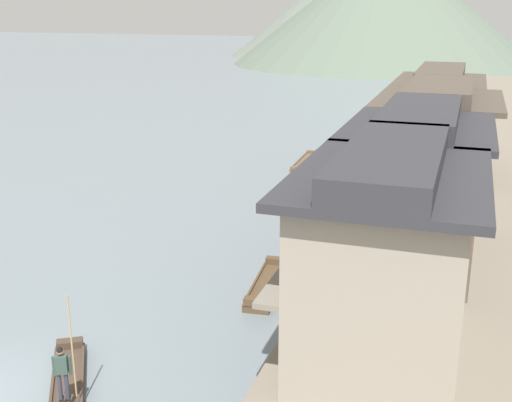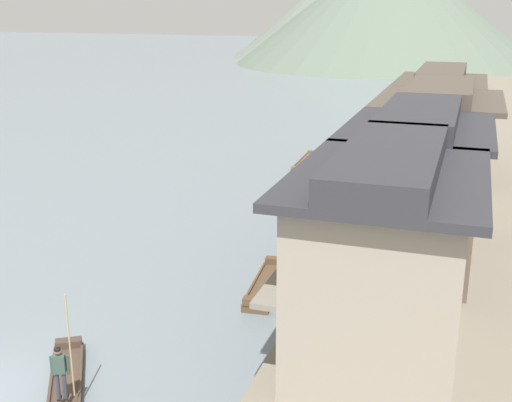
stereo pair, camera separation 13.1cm
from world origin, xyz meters
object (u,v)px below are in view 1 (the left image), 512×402
(boat_foreground_poled, at_px, (68,385))
(boat_moored_far, at_px, (267,285))
(house_waterfront_nearest, at_px, (386,255))
(house_waterfront_narrow, at_px, (437,119))
(boat_moored_second, at_px, (399,112))
(house_waterfront_tall, at_px, (435,147))
(boatman_person, at_px, (62,367))
(house_waterfront_second, at_px, (415,188))
(boat_moored_nearest, at_px, (305,162))
(boat_moored_third, at_px, (391,129))
(boat_midriver_drifting, at_px, (371,149))

(boat_foreground_poled, height_order, boat_moored_far, boat_moored_far)
(house_waterfront_nearest, distance_m, house_waterfront_narrow, 23.39)
(boat_moored_second, distance_m, house_waterfront_tall, 33.97)
(boatman_person, bearing_deg, house_waterfront_nearest, 31.29)
(house_waterfront_second, bearing_deg, house_waterfront_nearest, -90.95)
(boat_moored_nearest, height_order, boat_moored_far, boat_moored_far)
(boat_moored_nearest, relative_size, boat_moored_far, 1.25)
(boat_moored_nearest, distance_m, house_waterfront_nearest, 26.89)
(boatman_person, distance_m, boat_moored_third, 44.20)
(boat_moored_nearest, distance_m, house_waterfront_tall, 13.95)
(house_waterfront_nearest, distance_m, house_waterfront_second, 7.37)
(house_waterfront_second, distance_m, house_waterfront_narrow, 16.01)
(house_waterfront_second, bearing_deg, boat_moored_far, -152.06)
(boat_foreground_poled, xyz_separation_m, house_waterfront_tall, (8.79, 18.94, 3.71))
(boat_foreground_poled, distance_m, boat_moored_second, 52.41)
(house_waterfront_nearest, bearing_deg, boat_foreground_poled, -156.42)
(boat_moored_far, distance_m, house_waterfront_nearest, 7.77)
(house_waterfront_second, bearing_deg, boat_foreground_poled, -127.69)
(house_waterfront_second, bearing_deg, house_waterfront_narrow, 90.39)
(boat_midriver_drifting, height_order, house_waterfront_narrow, house_waterfront_narrow)
(boat_moored_nearest, relative_size, house_waterfront_narrow, 0.67)
(boat_moored_far, relative_size, house_waterfront_narrow, 0.53)
(boat_moored_nearest, height_order, house_waterfront_narrow, house_waterfront_narrow)
(boat_moored_far, xyz_separation_m, boat_midriver_drifting, (0.11, 25.49, 0.06))
(boat_foreground_poled, distance_m, house_waterfront_nearest, 9.90)
(boat_moored_third, distance_m, boat_moored_far, 34.71)
(house_waterfront_tall, bearing_deg, boat_moored_second, 99.05)
(house_waterfront_tall, bearing_deg, house_waterfront_second, -91.90)
(boat_foreground_poled, bearing_deg, house_waterfront_narrow, 72.71)
(boat_moored_far, bearing_deg, boatman_person, -106.32)
(boat_moored_far, bearing_deg, house_waterfront_narrow, 75.02)
(house_waterfront_tall, bearing_deg, boat_moored_nearest, 132.60)
(boat_foreground_poled, distance_m, boat_moored_nearest, 28.84)
(boat_moored_nearest, bearing_deg, boat_foreground_poled, -89.40)
(boat_moored_nearest, bearing_deg, house_waterfront_tall, -47.40)
(house_waterfront_second, bearing_deg, house_waterfront_tall, 88.10)
(boat_moored_third, relative_size, house_waterfront_narrow, 0.46)
(boat_foreground_poled, xyz_separation_m, boat_moored_second, (3.48, 52.29, 0.06))
(house_waterfront_tall, bearing_deg, boat_moored_far, -116.88)
(boat_moored_nearest, distance_m, house_waterfront_narrow, 9.66)
(boat_moored_second, bearing_deg, boat_moored_nearest, -99.16)
(house_waterfront_narrow, bearing_deg, house_waterfront_tall, -87.38)
(boatman_person, height_order, house_waterfront_nearest, house_waterfront_nearest)
(boat_moored_third, bearing_deg, boatman_person, -94.16)
(boat_midriver_drifting, distance_m, house_waterfront_nearest, 30.76)
(boat_moored_second, height_order, boat_moored_third, boat_moored_second)
(boat_foreground_poled, bearing_deg, boat_moored_nearest, 90.60)
(boat_moored_second, distance_m, house_waterfront_nearest, 49.01)
(house_waterfront_narrow, bearing_deg, boat_moored_second, 101.07)
(boat_moored_nearest, distance_m, house_waterfront_second, 20.22)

